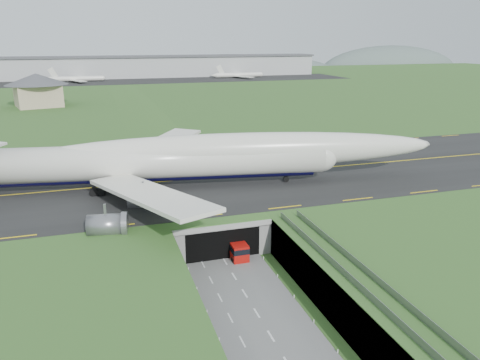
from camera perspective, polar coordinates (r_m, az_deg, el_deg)
name	(u,v)px	position (r m, az deg, el deg)	size (l,w,h in m)	color
ground	(238,284)	(68.21, -0.22, -12.59)	(900.00, 900.00, 0.00)	#305522
airfield_deck	(238,265)	(66.78, -0.22, -10.35)	(800.00, 800.00, 6.00)	gray
trench_road	(255,312)	(62.05, 1.90, -15.76)	(12.00, 75.00, 0.20)	slate
taxiway	(190,180)	(95.48, -6.06, 0.06)	(800.00, 44.00, 0.18)	black
tunnel_portal	(210,221)	(81.34, -3.70, -4.97)	(17.00, 22.30, 6.00)	gray
guideway	(387,310)	(54.99, 17.45, -14.88)	(3.00, 53.00, 7.05)	#A8A8A3
jumbo_jet	(179,159)	(89.65, -7.39, 2.59)	(99.57, 62.57, 20.97)	silver
shuttle_tram	(236,247)	(75.66, -0.52, -8.17)	(2.62, 6.73, 2.77)	#AA100B
service_building	(37,87)	(215.90, -23.50, 10.35)	(30.45, 30.45, 13.72)	tan
cargo_terminal	(116,67)	(357.14, -14.92, 13.18)	(320.00, 67.00, 15.60)	#B2B2B2
distant_hills	(175,77)	(495.02, -7.95, 12.36)	(700.00, 91.00, 60.00)	#51625B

